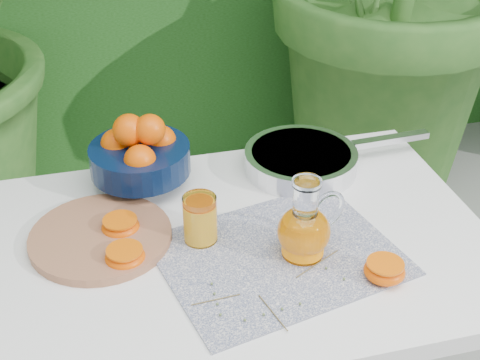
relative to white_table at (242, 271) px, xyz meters
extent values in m
cube|color=white|center=(0.00, 0.00, 0.06)|extent=(1.00, 0.70, 0.04)
cylinder|color=white|center=(-0.45, 0.30, -0.31)|extent=(0.04, 0.04, 0.71)
cylinder|color=white|center=(0.45, 0.30, -0.31)|extent=(0.04, 0.04, 0.71)
cube|color=#0C1B48|center=(0.05, -0.07, 0.08)|extent=(0.51, 0.43, 0.00)
cylinder|color=#935F42|center=(-0.28, 0.07, 0.09)|extent=(0.30, 0.30, 0.02)
cylinder|color=black|center=(-0.17, 0.25, 0.10)|extent=(0.09, 0.09, 0.04)
cylinder|color=black|center=(-0.17, 0.25, 0.15)|extent=(0.24, 0.24, 0.06)
sphere|color=#FF5A02|center=(-0.22, 0.29, 0.18)|extent=(0.08, 0.08, 0.07)
sphere|color=#FF5A02|center=(-0.12, 0.28, 0.18)|extent=(0.08, 0.08, 0.07)
sphere|color=#FF5A02|center=(-0.17, 0.20, 0.18)|extent=(0.08, 0.08, 0.07)
sphere|color=#FF5A02|center=(-0.16, 0.31, 0.18)|extent=(0.08, 0.08, 0.07)
sphere|color=#FF5A02|center=(-0.19, 0.26, 0.22)|extent=(0.08, 0.08, 0.07)
sphere|color=#FF5A02|center=(-0.14, 0.24, 0.22)|extent=(0.07, 0.07, 0.07)
cylinder|color=white|center=(0.10, -0.08, 0.09)|extent=(0.10, 0.10, 0.01)
ellipsoid|color=white|center=(0.10, -0.08, 0.14)|extent=(0.13, 0.13, 0.10)
cylinder|color=white|center=(0.10, -0.08, 0.21)|extent=(0.06, 0.06, 0.07)
cylinder|color=white|center=(0.10, -0.08, 0.25)|extent=(0.07, 0.07, 0.01)
torus|color=white|center=(0.15, -0.06, 0.17)|extent=(0.08, 0.03, 0.08)
cylinder|color=orange|center=(0.10, -0.08, 0.13)|extent=(0.10, 0.10, 0.07)
cylinder|color=white|center=(-0.08, 0.02, 0.14)|extent=(0.07, 0.07, 0.10)
cylinder|color=yellow|center=(-0.08, 0.02, 0.13)|extent=(0.06, 0.06, 0.08)
cylinder|color=#DB4706|center=(-0.08, 0.02, 0.17)|extent=(0.06, 0.06, 0.00)
cylinder|color=silver|center=(0.20, 0.23, 0.11)|extent=(0.28, 0.28, 0.05)
cylinder|color=#B9B9BD|center=(0.20, 0.23, 0.13)|extent=(0.24, 0.24, 0.01)
cube|color=silver|center=(0.43, 0.24, 0.12)|extent=(0.20, 0.03, 0.02)
ellipsoid|color=#FF5A02|center=(-0.24, -0.02, 0.10)|extent=(0.09, 0.09, 0.04)
cylinder|color=#DB4706|center=(-0.24, -0.02, 0.12)|extent=(0.08, 0.08, 0.00)
ellipsoid|color=#FF5A02|center=(-0.23, 0.08, 0.10)|extent=(0.09, 0.09, 0.04)
cylinder|color=#DB4706|center=(-0.23, 0.08, 0.12)|extent=(0.08, 0.08, 0.00)
ellipsoid|color=#FF5A02|center=(0.23, -0.18, 0.10)|extent=(0.09, 0.09, 0.04)
cylinder|color=#DB4706|center=(0.23, -0.18, 0.12)|extent=(0.08, 0.08, 0.00)
cylinder|color=brown|center=(0.00, -0.22, 0.09)|extent=(0.03, 0.10, 0.00)
sphere|color=#576937|center=(-0.05, -0.23, 0.09)|extent=(0.01, 0.01, 0.01)
sphere|color=#576937|center=(-0.02, -0.22, 0.09)|extent=(0.01, 0.01, 0.01)
sphere|color=#576937|center=(0.01, -0.22, 0.09)|extent=(0.01, 0.01, 0.01)
sphere|color=#576937|center=(0.05, -0.21, 0.09)|extent=(0.01, 0.01, 0.01)
cylinder|color=brown|center=(0.12, -0.11, 0.09)|extent=(0.10, 0.06, 0.00)
sphere|color=#576937|center=(0.09, -0.06, 0.09)|extent=(0.01, 0.01, 0.01)
sphere|color=#576937|center=(0.11, -0.10, 0.09)|extent=(0.01, 0.01, 0.01)
sphere|color=#576937|center=(0.13, -0.13, 0.09)|extent=(0.01, 0.01, 0.01)
sphere|color=#576937|center=(0.15, -0.17, 0.09)|extent=(0.01, 0.01, 0.01)
cylinder|color=brown|center=(-0.09, -0.16, 0.09)|extent=(0.09, 0.01, 0.00)
sphere|color=#576937|center=(-0.09, -0.20, 0.09)|extent=(0.01, 0.01, 0.01)
sphere|color=#576937|center=(-0.09, -0.18, 0.09)|extent=(0.01, 0.01, 0.01)
sphere|color=#576937|center=(-0.09, -0.15, 0.09)|extent=(0.01, 0.01, 0.01)
sphere|color=#576937|center=(-0.09, -0.12, 0.09)|extent=(0.01, 0.01, 0.01)
camera|label=1|loc=(-0.27, -1.03, 0.91)|focal=50.00mm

